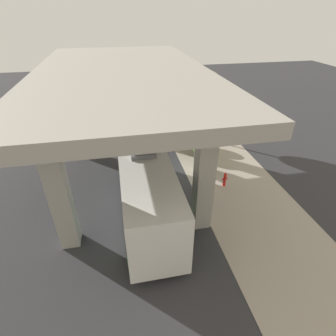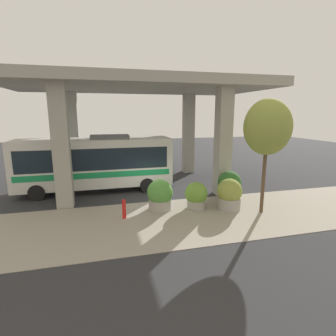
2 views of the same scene
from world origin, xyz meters
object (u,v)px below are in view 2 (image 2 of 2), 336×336
planter_middle (160,195)px  street_tree_near (267,127)px  planter_back (229,195)px  planter_extra (229,186)px  bus (96,161)px  fire_hydrant (124,209)px  planter_front (196,196)px

planter_middle → street_tree_near: bearing=-108.8°
planter_back → street_tree_near: 4.14m
planter_extra → bus: bearing=62.2°
planter_middle → planter_extra: bearing=-83.6°
bus → street_tree_near: bearing=-126.6°
planter_back → planter_extra: planter_extra is taller
fire_hydrant → planter_front: (0.42, -4.09, 0.24)m
planter_middle → planter_extra: size_ratio=0.94×
planter_back → street_tree_near: size_ratio=0.29×
bus → fire_hydrant: bearing=-165.8°
fire_hydrant → planter_back: planter_back is taller
fire_hydrant → street_tree_near: street_tree_near is taller
planter_front → planter_middle: bearing=79.0°
bus → planter_middle: bearing=-143.5°
bus → planter_back: 9.29m
planter_back → planter_extra: size_ratio=0.96×
bus → planter_front: bearing=-132.9°
planter_extra → street_tree_near: (-2.30, -0.77, 3.69)m
planter_middle → planter_front: bearing=-101.0°
planter_middle → planter_extra: (0.50, -4.52, 0.09)m
planter_front → planter_extra: planter_extra is taller
bus → planter_back: bus is taller
bus → planter_back: (-5.67, -7.26, -1.24)m
planter_extra → street_tree_near: 4.42m
fire_hydrant → planter_middle: bearing=-68.6°
planter_middle → planter_extra: planter_extra is taller
planter_front → planter_middle: (0.39, 2.01, 0.06)m
planter_middle → planter_back: planter_back is taller
fire_hydrant → planter_middle: planter_middle is taller
bus → planter_front: (-5.11, -5.49, -1.33)m
planter_back → planter_extra: 1.64m
planter_front → planter_extra: 2.67m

